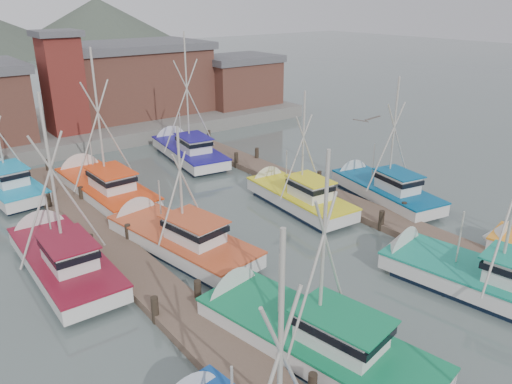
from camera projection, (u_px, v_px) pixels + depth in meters
ground at (382, 309)px, 21.09m from camera, size 260.00×260.00×0.00m
dock_left at (189, 320)px, 20.01m from camera, size 2.30×46.00×1.50m
dock_right at (406, 228)px, 27.97m from camera, size 2.30×46.00×1.50m
quay at (77, 126)px, 48.13m from camera, size 44.00×16.00×1.20m
shed_center at (132, 78)px, 50.04m from camera, size 14.84×9.54×6.90m
shed_right at (238, 80)px, 54.39m from camera, size 8.48×6.36×5.20m
lookout_tower at (63, 82)px, 42.23m from camera, size 3.60×3.60×8.50m
boat_4 at (301, 333)px, 18.52m from camera, size 4.73×10.27×8.84m
boat_5 at (479, 279)px, 22.03m from camera, size 4.70×10.41×10.36m
boat_8 at (175, 237)px, 25.86m from camera, size 4.46×9.96×7.55m
boat_9 at (295, 196)px, 31.21m from camera, size 3.30×8.75×8.03m
boat_10 at (61, 257)px, 23.86m from camera, size 3.95×9.59×9.53m
boat_11 at (381, 189)px, 32.34m from camera, size 4.18×8.96×8.69m
boat_12 at (102, 186)px, 32.80m from camera, size 4.25×10.27×10.53m
boat_13 at (186, 150)px, 40.40m from camera, size 4.32×10.04×10.82m
boat_14 at (4, 183)px, 33.33m from camera, size 3.46×9.10×7.33m
gull_far at (367, 120)px, 22.48m from camera, size 1.54×0.66×0.24m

